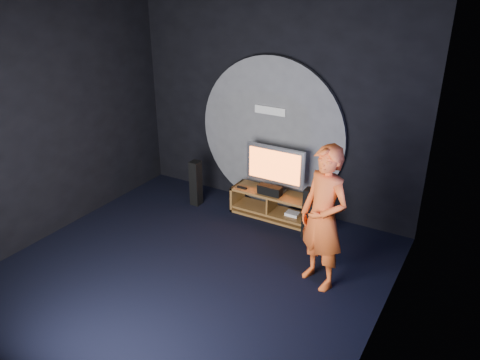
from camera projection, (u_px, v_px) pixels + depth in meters
name	position (u px, v px, depth m)	size (l,w,h in m)	color
floor	(188.00, 274.00, 6.42)	(5.00, 5.00, 0.00)	black
back_wall	(273.00, 107.00, 7.67)	(5.00, 0.04, 3.50)	black
left_wall	(44.00, 124.00, 6.85)	(0.04, 5.00, 3.50)	black
right_wall	(389.00, 201.00, 4.55)	(0.04, 5.00, 3.50)	black
ceiling	(173.00, 1.00, 4.98)	(5.00, 5.00, 0.01)	black
wall_disc_panel	(271.00, 134.00, 7.81)	(2.60, 0.11, 2.60)	#515156
media_console	(272.00, 206.00, 7.83)	(1.38, 0.45, 0.45)	olive
tv	(275.00, 167.00, 7.61)	(1.02, 0.22, 0.77)	silver
center_speaker	(270.00, 190.00, 7.63)	(0.40, 0.15, 0.15)	black
remote	(242.00, 188.00, 7.87)	(0.18, 0.05, 0.02)	black
tower_speaker_left	(196.00, 183.00, 8.17)	(0.16, 0.18, 0.81)	black
tower_speaker_right	(309.00, 213.00, 7.15)	(0.16, 0.18, 0.81)	black
subwoofer	(315.00, 225.00, 7.33)	(0.26, 0.26, 0.29)	black
player	(323.00, 218.00, 5.86)	(0.70, 0.46, 1.93)	#F45B21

